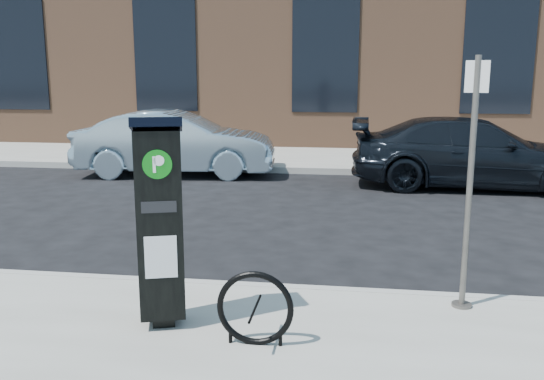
% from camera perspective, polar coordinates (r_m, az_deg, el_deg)
% --- Properties ---
extents(ground, '(120.00, 120.00, 0.00)m').
position_cam_1_polar(ground, '(6.37, -1.00, -10.57)').
color(ground, black).
rests_on(ground, ground).
extents(sidewalk_far, '(60.00, 12.00, 0.15)m').
position_cam_1_polar(sidewalk_far, '(19.99, 5.45, 4.68)').
color(sidewalk_far, gray).
rests_on(sidewalk_far, ground).
extents(curb_near, '(60.00, 0.12, 0.16)m').
position_cam_1_polar(curb_near, '(6.33, -1.03, -10.01)').
color(curb_near, '#9E9B93').
rests_on(curb_near, ground).
extents(curb_far, '(60.00, 0.12, 0.16)m').
position_cam_1_polar(curb_far, '(14.08, 4.23, 1.90)').
color(curb_far, '#9E9B93').
rests_on(curb_far, ground).
extents(building, '(28.00, 10.05, 8.25)m').
position_cam_1_polar(building, '(22.92, 6.04, 15.71)').
color(building, brown).
rests_on(building, ground).
extents(parking_kiosk, '(0.53, 0.50, 1.89)m').
position_cam_1_polar(parking_kiosk, '(5.16, -11.02, -3.01)').
color(parking_kiosk, black).
rests_on(parking_kiosk, sidewalk_near).
extents(sign_pole, '(0.21, 0.19, 2.40)m').
position_cam_1_polar(sign_pole, '(5.72, 18.99, 0.30)').
color(sign_pole, '#4D4843').
rests_on(sign_pole, sidewalk_near).
extents(bike_rack, '(0.65, 0.06, 0.65)m').
position_cam_1_polar(bike_rack, '(4.89, -1.69, -11.68)').
color(bike_rack, black).
rests_on(bike_rack, sidewalk_near).
extents(car_silver, '(4.83, 2.10, 1.54)m').
position_cam_1_polar(car_silver, '(13.99, -9.49, 4.60)').
color(car_silver, '#94AEBD').
rests_on(car_silver, ground).
extents(car_dark, '(5.16, 2.18, 1.49)m').
position_cam_1_polar(car_dark, '(13.02, 19.26, 3.50)').
color(car_dark, black).
rests_on(car_dark, ground).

